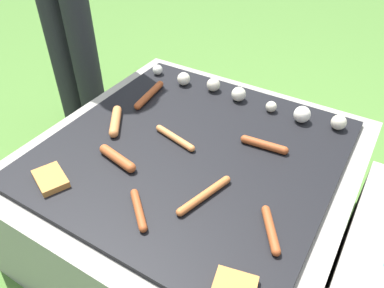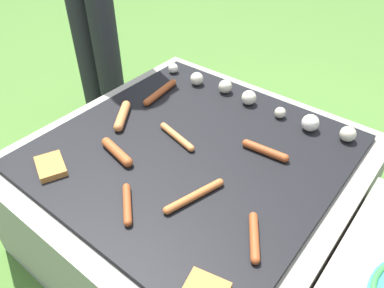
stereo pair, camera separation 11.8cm
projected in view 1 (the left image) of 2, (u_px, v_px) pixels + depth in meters
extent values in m
plane|color=#47702D|center=(192.00, 232.00, 1.46)|extent=(14.00, 14.00, 0.00)
cube|color=gray|center=(192.00, 197.00, 1.34)|extent=(1.00, 1.00, 0.41)
cube|color=black|center=(192.00, 151.00, 1.20)|extent=(0.88, 0.88, 0.02)
cylinder|color=black|center=(61.00, 47.00, 1.80)|extent=(0.12, 0.12, 0.85)
cylinder|color=black|center=(84.00, 54.00, 1.74)|extent=(0.12, 0.12, 0.85)
cylinder|color=#C6753D|center=(175.00, 138.00, 1.22)|extent=(0.16, 0.06, 0.02)
sphere|color=#C6753D|center=(192.00, 148.00, 1.18)|extent=(0.02, 0.02, 0.02)
sphere|color=#C6753D|center=(159.00, 128.00, 1.27)|extent=(0.02, 0.02, 0.02)
cylinder|color=#B7602D|center=(204.00, 195.00, 1.02)|extent=(0.07, 0.18, 0.02)
sphere|color=#B7602D|center=(227.00, 180.00, 1.07)|extent=(0.02, 0.02, 0.02)
sphere|color=#B7602D|center=(180.00, 212.00, 0.98)|extent=(0.02, 0.02, 0.02)
cylinder|color=#93421E|center=(264.00, 145.00, 1.19)|extent=(0.13, 0.04, 0.03)
sphere|color=#93421E|center=(284.00, 151.00, 1.17)|extent=(0.03, 0.03, 0.03)
sphere|color=#93421E|center=(245.00, 139.00, 1.22)|extent=(0.03, 0.03, 0.03)
cylinder|color=#A34C23|center=(117.00, 158.00, 1.14)|extent=(0.13, 0.06, 0.03)
sphere|color=#A34C23|center=(104.00, 149.00, 1.17)|extent=(0.03, 0.03, 0.03)
sphere|color=#A34C23|center=(131.00, 168.00, 1.11)|extent=(0.03, 0.03, 0.03)
cylinder|color=#93421E|center=(139.00, 210.00, 0.98)|extent=(0.11, 0.10, 0.02)
sphere|color=#93421E|center=(134.00, 193.00, 1.03)|extent=(0.02, 0.02, 0.02)
sphere|color=#93421E|center=(143.00, 228.00, 0.94)|extent=(0.02, 0.02, 0.02)
cylinder|color=#C6753D|center=(116.00, 121.00, 1.29)|extent=(0.11, 0.13, 0.03)
sphere|color=#C6753D|center=(114.00, 133.00, 1.24)|extent=(0.03, 0.03, 0.03)
sphere|color=#C6753D|center=(117.00, 110.00, 1.34)|extent=(0.03, 0.03, 0.03)
cylinder|color=#93421E|center=(149.00, 95.00, 1.43)|extent=(0.05, 0.18, 0.03)
sphere|color=#93421E|center=(138.00, 106.00, 1.37)|extent=(0.03, 0.03, 0.03)
sphere|color=#93421E|center=(160.00, 84.00, 1.49)|extent=(0.03, 0.03, 0.03)
cylinder|color=#93421E|center=(271.00, 230.00, 0.93)|extent=(0.09, 0.12, 0.02)
sphere|color=#93421E|center=(266.00, 210.00, 0.98)|extent=(0.02, 0.02, 0.02)
sphere|color=#93421E|center=(276.00, 252.00, 0.88)|extent=(0.02, 0.02, 0.02)
cube|color=#B27033|center=(235.00, 286.00, 0.82)|extent=(0.11, 0.09, 0.02)
cube|color=#B27033|center=(51.00, 179.00, 1.08)|extent=(0.13, 0.12, 0.02)
sphere|color=silver|center=(158.00, 70.00, 1.57)|extent=(0.04, 0.04, 0.04)
sphere|color=beige|center=(184.00, 79.00, 1.50)|extent=(0.05, 0.05, 0.05)
sphere|color=beige|center=(213.00, 85.00, 1.46)|extent=(0.05, 0.05, 0.05)
sphere|color=beige|center=(238.00, 94.00, 1.41)|extent=(0.05, 0.05, 0.05)
sphere|color=beige|center=(271.00, 107.00, 1.35)|extent=(0.04, 0.04, 0.04)
sphere|color=silver|center=(302.00, 114.00, 1.30)|extent=(0.06, 0.06, 0.06)
sphere|color=beige|center=(339.00, 122.00, 1.27)|extent=(0.05, 0.05, 0.05)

